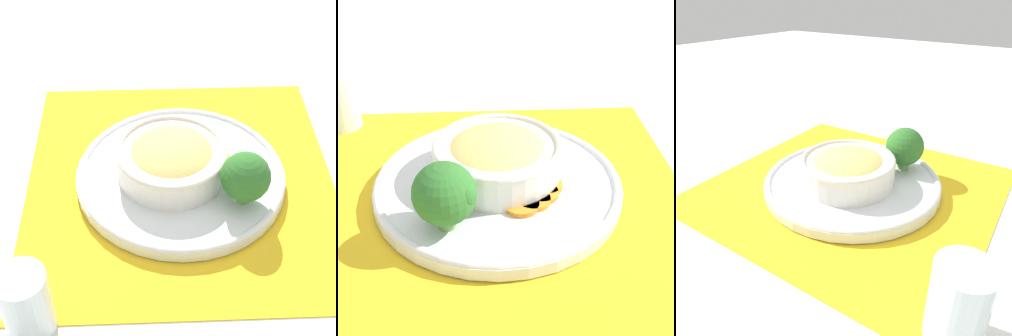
# 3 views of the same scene
# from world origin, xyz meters

# --- Properties ---
(ground_plane) EXTENTS (4.00, 4.00, 0.00)m
(ground_plane) POSITION_xyz_m (0.00, 0.00, 0.00)
(ground_plane) COLOR white
(placemat) EXTENTS (0.51, 0.49, 0.00)m
(placemat) POSITION_xyz_m (0.00, 0.00, 0.00)
(placemat) COLOR yellow
(placemat) RESTS_ON ground_plane
(plate) EXTENTS (0.32, 0.32, 0.02)m
(plate) POSITION_xyz_m (0.00, 0.00, 0.02)
(plate) COLOR silver
(plate) RESTS_ON placemat
(bowl) EXTENTS (0.17, 0.17, 0.06)m
(bowl) POSITION_xyz_m (0.00, -0.01, 0.05)
(bowl) COLOR silver
(bowl) RESTS_ON plate
(broccoli_floret) EXTENTS (0.07, 0.07, 0.08)m
(broccoli_floret) POSITION_xyz_m (0.06, 0.09, 0.07)
(broccoli_floret) COLOR #759E51
(broccoli_floret) RESTS_ON plate
(carrot_slice_near) EXTENTS (0.04, 0.04, 0.01)m
(carrot_slice_near) POSITION_xyz_m (-0.03, 0.06, 0.02)
(carrot_slice_near) COLOR orange
(carrot_slice_near) RESTS_ON plate
(carrot_slice_middle) EXTENTS (0.04, 0.04, 0.01)m
(carrot_slice_middle) POSITION_xyz_m (-0.04, 0.05, 0.02)
(carrot_slice_middle) COLOR orange
(carrot_slice_middle) RESTS_ON plate
(carrot_slice_far) EXTENTS (0.04, 0.04, 0.01)m
(carrot_slice_far) POSITION_xyz_m (-0.05, 0.03, 0.02)
(carrot_slice_far) COLOR orange
(carrot_slice_far) RESTS_ON plate
(carrot_slice_extra) EXTENTS (0.04, 0.04, 0.01)m
(carrot_slice_extra) POSITION_xyz_m (-0.06, 0.02, 0.02)
(carrot_slice_extra) COLOR orange
(carrot_slice_extra) RESTS_ON plate
(water_glass) EXTENTS (0.06, 0.06, 0.10)m
(water_glass) POSITION_xyz_m (0.25, -0.19, 0.04)
(water_glass) COLOR silver
(water_glass) RESTS_ON ground_plane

